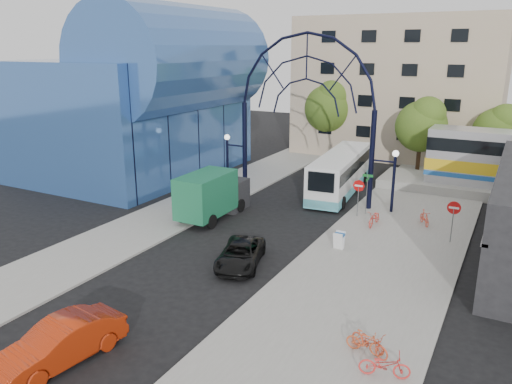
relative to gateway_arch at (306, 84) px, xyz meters
The scene contains 22 objects.
ground 16.41m from the gateway_arch, 90.00° to the right, with size 120.00×120.00×0.00m, color black.
sidewalk_east 15.37m from the gateway_arch, 51.34° to the right, with size 8.00×56.00×0.12m, color gray.
plaza_west 13.36m from the gateway_arch, 129.09° to the right, with size 5.00×50.00×0.12m, color gray.
gateway_arch is the anchor object (origin of this frame).
stop_sign 8.37m from the gateway_arch, 22.63° to the right, with size 0.80×0.07×2.50m.
do_not_enter_sign 13.43m from the gateway_arch, 19.99° to the right, with size 0.76×0.07×2.48m.
street_name_sign 8.38m from the gateway_arch, 15.07° to the right, with size 0.70×0.70×2.80m.
sandwich_board 12.52m from the gateway_arch, 55.09° to the right, with size 0.55×0.61×0.99m.
transit_hall 15.45m from the gateway_arch, behind, with size 16.50×18.00×14.50m.
apartment_block 21.12m from the gateway_arch, 84.55° to the left, with size 20.00×12.10×14.00m.
tree_north_a 13.98m from the gateway_arch, 62.83° to the left, with size 4.48×4.48×7.00m.
tree_north_b 16.72m from the gateway_arch, 103.68° to the left, with size 5.12×5.12×8.00m.
tree_north_c 18.95m from the gateway_arch, 48.96° to the left, with size 4.16×4.16×6.50m.
city_bus 7.88m from the gateway_arch, 61.85° to the left, with size 3.49×11.45×3.10m.
green_truck 10.24m from the gateway_arch, 120.42° to the right, with size 2.51×6.30×3.16m.
black_suv 14.76m from the gateway_arch, 82.19° to the right, with size 2.05×4.45×1.24m, color black.
red_sedan 23.97m from the gateway_arch, 89.61° to the right, with size 1.68×4.81×1.59m, color #AE270A.
bike_near_a 10.65m from the gateway_arch, 27.42° to the right, with size 0.66×1.89×0.99m, color red.
bike_near_b 12.21m from the gateway_arch, 10.47° to the right, with size 0.45×1.58×0.95m, color #F34930.
bike_far_a 21.24m from the gateway_arch, 59.75° to the right, with size 0.60×1.71×0.90m, color #CE4629.
bike_far_b 21.23m from the gateway_arch, 60.24° to the right, with size 0.42×1.47×0.89m, color #CB5128.
bike_far_c 22.54m from the gateway_arch, 59.34° to the right, with size 0.61×1.75×0.92m, color red.
Camera 1 is at (13.84, -19.21, 11.08)m, focal length 35.00 mm.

